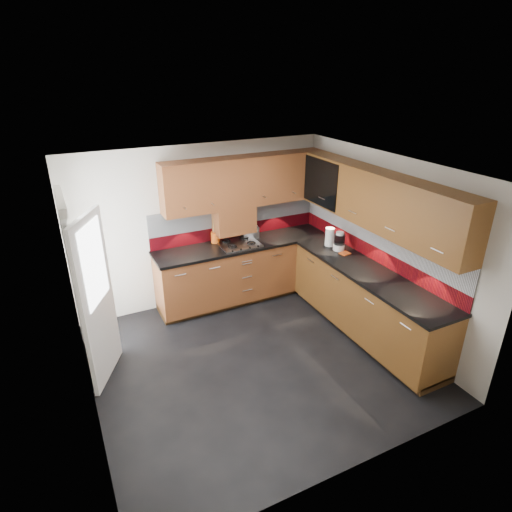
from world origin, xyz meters
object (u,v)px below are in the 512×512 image
utensil_pot (215,236)px  toaster (250,232)px  food_processor (339,242)px  gas_hob (239,243)px

utensil_pot → toaster: size_ratio=1.77×
utensil_pot → food_processor: utensil_pot is taller
food_processor → gas_hob: bearing=145.6°
toaster → food_processor: size_ratio=0.97×
gas_hob → utensil_pot: bearing=141.0°
food_processor → toaster: bearing=132.9°
gas_hob → food_processor: size_ratio=2.13×
utensil_pot → toaster: bearing=-4.8°
gas_hob → food_processor: (1.21, -0.83, 0.11)m
utensil_pot → toaster: utensil_pot is taller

